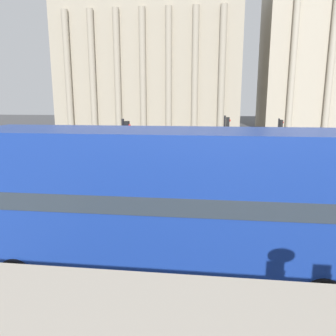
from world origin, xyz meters
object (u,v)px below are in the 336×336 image
Objects in this scene: plaza_building_left at (153,66)px; pedestrian_grey at (148,140)px; pedestrian_black at (202,190)px; pedestrian_red at (302,158)px; traffic_light_near at (125,151)px; traffic_light_far at (279,135)px; traffic_light_mid at (225,138)px; car_black at (255,160)px; pedestrian_olive at (326,154)px; double_decker_bus at (167,199)px.

plaza_building_left is 23.22m from pedestrian_grey.
pedestrian_red is (6.79, 9.28, -0.07)m from pedestrian_black.
traffic_light_far is (9.04, 11.35, -0.34)m from traffic_light_near.
traffic_light_mid is 0.95× the size of car_black.
plaza_building_left is at bearing 112.13° from pedestrian_grey.
car_black is 2.47× the size of pedestrian_black.
pedestrian_olive is 2.32m from pedestrian_red.
plaza_building_left is 35.28m from pedestrian_olive.
double_decker_bus is 19.00m from pedestrian_olive.
pedestrian_olive is (7.50, 4.22, -1.53)m from traffic_light_mid.
double_decker_bus is 46.86m from plaza_building_left.
pedestrian_black is at bearing -0.41° from traffic_light_near.
traffic_light_near is at bearing -15.78° from pedestrian_olive.
pedestrian_olive is at bearing 73.28° from pedestrian_red.
pedestrian_black is (3.49, -0.03, -1.69)m from traffic_light_near.
traffic_light_near is (5.38, -39.60, -7.52)m from plaza_building_left.
pedestrian_olive is at bearing -15.70° from traffic_light_far.
traffic_light_far is (14.43, -28.25, -7.85)m from plaza_building_left.
double_decker_bus is at bearing 65.43° from pedestrian_black.
plaza_building_left is 32.68m from traffic_light_far.
pedestrian_grey is (-5.84, 18.54, -0.04)m from pedestrian_black.
traffic_light_mid is 2.34× the size of pedestrian_black.
traffic_light_far is 2.09× the size of pedestrian_black.
traffic_light_far is 2.82m from pedestrian_red.
car_black is 13.17m from pedestrian_grey.
car_black is 2.57× the size of pedestrian_grey.
traffic_light_near reaches higher than pedestrian_grey.
car_black is (-1.96, -2.02, -1.63)m from traffic_light_far.
traffic_light_near is 18.74m from pedestrian_grey.
pedestrian_black is 19.44m from pedestrian_grey.
traffic_light_mid is at bearing -129.87° from traffic_light_far.
plaza_building_left reaches higher than traffic_light_near.
traffic_light_near reaches higher than pedestrian_olive.
pedestrian_red is at bearing 28.71° from traffic_light_mid.
traffic_light_near is 14.52m from traffic_light_far.
pedestrian_grey reaches higher than car_black.
traffic_light_near is 13.94m from pedestrian_red.
traffic_light_far is (6.39, 17.24, 0.02)m from double_decker_bus.
traffic_light_mid is 1.12× the size of traffic_light_far.
double_decker_bus is at bearing -110.35° from traffic_light_far.
pedestrian_grey is (-5.00, 24.40, -1.38)m from double_decker_bus.
pedestrian_olive is 1.15× the size of pedestrian_red.
traffic_light_near is at bearing -68.79° from pedestrian_grey.
traffic_light_far is 1.94× the size of pedestrian_olive.
double_decker_bus is 6.08m from pedestrian_black.
traffic_light_mid is 2.43× the size of pedestrian_grey.
traffic_light_far is at bearing 69.57° from double_decker_bus.
car_black is 2.65× the size of pedestrian_red.
traffic_light_mid is 6.59m from pedestrian_black.
car_black is 3.21m from pedestrian_red.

